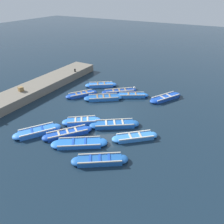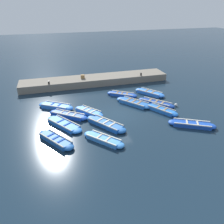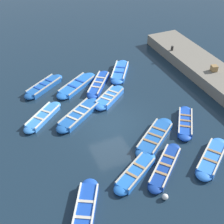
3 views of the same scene
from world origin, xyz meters
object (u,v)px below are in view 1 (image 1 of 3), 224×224
object	(u,v)px
boat_drifting	(166,98)
boat_outer_left	(37,131)
boat_stern_in	(79,143)
boat_bow_out	(100,160)
boat_broadside	(82,121)
wooden_crate	(21,89)
boat_alongside	(103,98)
bollard_north	(75,70)
boat_inner_gap	(135,137)
boat_near_quay	(114,124)
boat_end_of_row	(132,95)
boat_tucked	(82,94)
boat_outer_right	(101,85)
buoy_orange_near	(134,88)
boat_mid_row	(119,91)
boat_centre	(67,133)

from	to	relation	value
boat_drifting	boat_outer_left	world-z (taller)	boat_outer_left
boat_stern_in	boat_bow_out	bearing A→B (deg)	160.52
boat_broadside	boat_drifting	bearing A→B (deg)	-120.53
wooden_crate	boat_alongside	bearing A→B (deg)	-151.10
boat_stern_in	wooden_crate	size ratio (longest dim) A/B	9.04
boat_stern_in	bollard_north	bearing A→B (deg)	-50.93
boat_stern_in	bollard_north	distance (m)	13.42
boat_inner_gap	bollard_north	xyz separation A→B (m)	(11.53, -7.80, 0.86)
boat_near_quay	boat_end_of_row	distance (m)	5.78
boat_tucked	boat_stern_in	world-z (taller)	boat_tucked
boat_end_of_row	boat_outer_left	size ratio (longest dim) A/B	0.95
boat_outer_right	boat_stern_in	bearing A→B (deg)	113.94
boat_tucked	boat_outer_left	xyz separation A→B (m)	(-1.11, 7.10, 0.02)
boat_outer_right	buoy_orange_near	bearing A→B (deg)	-162.42
boat_alongside	bollard_north	distance (m)	6.98
boat_bow_out	boat_tucked	bearing A→B (deg)	-47.04
boat_end_of_row	boat_mid_row	xyz separation A→B (m)	(1.59, -0.26, -0.01)
boat_outer_right	boat_outer_left	xyz separation A→B (m)	(-0.70, 10.18, 0.01)
boat_alongside	boat_centre	xyz separation A→B (m)	(-0.87, 6.57, 0.01)
boat_inner_gap	buoy_orange_near	size ratio (longest dim) A/B	10.30
boat_outer_right	boat_centre	bearing A→B (deg)	107.08
boat_tucked	boat_outer_left	bearing A→B (deg)	98.88
boat_alongside	bollard_north	xyz separation A→B (m)	(6.08, -3.32, 0.85)
boat_end_of_row	buoy_orange_near	bearing A→B (deg)	-72.35
boat_near_quay	bollard_north	bearing A→B (deg)	-36.95
boat_alongside	buoy_orange_near	size ratio (longest dim) A/B	12.27
boat_drifting	boat_alongside	bearing A→B (deg)	29.58
boat_broadside	boat_inner_gap	xyz separation A→B (m)	(-4.65, -0.22, -0.03)
boat_outer_left	wooden_crate	xyz separation A→B (m)	(5.81, -3.62, 0.87)
boat_bow_out	boat_alongside	bearing A→B (deg)	-59.91
boat_tucked	wooden_crate	bearing A→B (deg)	36.51
wooden_crate	buoy_orange_near	world-z (taller)	wooden_crate
boat_end_of_row	boat_mid_row	world-z (taller)	boat_end_of_row
bollard_north	boat_broadside	bearing A→B (deg)	130.63
boat_inner_gap	boat_outer_left	size ratio (longest dim) A/B	0.89
boat_broadside	buoy_orange_near	world-z (taller)	boat_broadside
boat_alongside	boat_outer_left	bearing A→B (deg)	80.49
boat_near_quay	boat_outer_left	distance (m)	5.93
boat_centre	boat_tucked	bearing A→B (deg)	-62.19
boat_outer_right	bollard_north	distance (m)	4.25
boat_alongside	buoy_orange_near	distance (m)	4.13
boat_near_quay	boat_broadside	distance (m)	2.70
bollard_north	wooden_crate	xyz separation A→B (m)	(0.99, 7.22, 0.04)
boat_outer_right	boat_end_of_row	size ratio (longest dim) A/B	1.03
boat_bow_out	boat_mid_row	bearing A→B (deg)	-68.64
boat_near_quay	boat_outer_left	size ratio (longest dim) A/B	1.09
boat_bow_out	boat_broadside	xyz separation A→B (m)	(3.75, -3.16, 0.01)
boat_near_quay	boat_centre	size ratio (longest dim) A/B	1.12
boat_end_of_row	boat_mid_row	distance (m)	1.61
boat_bow_out	boat_tucked	xyz separation A→B (m)	(6.92, -7.43, -0.01)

